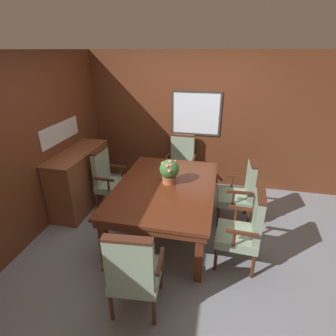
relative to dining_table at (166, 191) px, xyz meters
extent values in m
plane|color=gray|center=(0.06, -0.11, -0.65)|extent=(14.00, 14.00, 0.00)
cube|color=#5B2D19|center=(0.06, 1.65, 0.58)|extent=(7.20, 0.06, 2.45)
cube|color=white|center=(0.20, 1.61, 0.74)|extent=(0.83, 0.01, 0.73)
cube|color=#38332D|center=(0.20, 1.61, 1.12)|extent=(0.90, 0.02, 0.04)
cube|color=#38332D|center=(0.20, 1.61, 0.36)|extent=(0.90, 0.02, 0.04)
cube|color=#38332D|center=(-0.23, 1.61, 0.74)|extent=(0.04, 0.02, 0.73)
cube|color=#38332D|center=(0.64, 1.61, 0.74)|extent=(0.03, 0.02, 0.73)
cube|color=#5B2D19|center=(-1.80, -0.11, 0.58)|extent=(0.06, 7.20, 2.45)
cube|color=silver|center=(-1.76, 0.38, 0.63)|extent=(0.01, 0.97, 0.30)
cube|color=#562614|center=(-0.57, -0.84, -0.30)|extent=(0.09, 0.09, 0.69)
cube|color=#562614|center=(0.57, -0.84, -0.30)|extent=(0.09, 0.09, 0.69)
cube|color=#562614|center=(-0.57, 0.84, -0.30)|extent=(0.09, 0.09, 0.69)
cube|color=#562614|center=(0.57, 0.84, -0.30)|extent=(0.09, 0.09, 0.69)
cube|color=#562614|center=(0.00, 0.00, 0.00)|extent=(1.28, 1.84, 0.09)
cube|color=#562614|center=(0.00, 0.00, 0.06)|extent=(1.34, 1.90, 0.04)
cylinder|color=#472314|center=(0.74, 0.65, -0.48)|extent=(0.04, 0.04, 0.34)
cylinder|color=#472314|center=(0.75, 0.23, -0.48)|extent=(0.04, 0.04, 0.34)
cylinder|color=#472314|center=(1.17, 0.66, -0.48)|extent=(0.04, 0.04, 0.34)
cylinder|color=#472314|center=(1.18, 0.24, -0.48)|extent=(0.04, 0.04, 0.34)
cube|color=gray|center=(0.96, 0.45, -0.25)|extent=(0.50, 0.50, 0.11)
cube|color=gray|center=(1.16, 0.45, 0.07)|extent=(0.09, 0.44, 0.54)
cube|color=#472314|center=(1.16, 0.45, 0.36)|extent=(0.10, 0.44, 0.03)
cylinder|color=#472314|center=(0.92, 0.69, -0.11)|extent=(0.04, 0.04, 0.18)
cube|color=#472314|center=(0.99, 0.70, -0.01)|extent=(0.34, 0.05, 0.04)
cylinder|color=#472314|center=(0.93, 0.20, -0.11)|extent=(0.04, 0.04, 0.18)
cube|color=#472314|center=(1.01, 0.20, -0.01)|extent=(0.34, 0.05, 0.04)
cylinder|color=#472314|center=(0.17, -1.05, -0.48)|extent=(0.04, 0.04, 0.34)
cylinder|color=#472314|center=(-0.25, -1.08, -0.48)|extent=(0.04, 0.04, 0.34)
cylinder|color=#472314|center=(0.21, -1.47, -0.48)|extent=(0.04, 0.04, 0.34)
cylinder|color=#472314|center=(-0.21, -1.51, -0.48)|extent=(0.04, 0.04, 0.34)
cube|color=gray|center=(-0.02, -1.28, -0.25)|extent=(0.52, 0.53, 0.11)
cube|color=gray|center=(0.00, -1.48, 0.07)|extent=(0.45, 0.12, 0.54)
cube|color=#472314|center=(0.00, -1.48, 0.36)|extent=(0.45, 0.13, 0.03)
cylinder|color=#472314|center=(0.23, -1.22, -0.11)|extent=(0.04, 0.04, 0.18)
cube|color=#472314|center=(0.23, -1.29, -0.01)|extent=(0.07, 0.34, 0.04)
cylinder|color=#472314|center=(-0.27, -1.26, -0.11)|extent=(0.04, 0.04, 0.18)
cube|color=#472314|center=(-0.26, -1.34, -0.01)|extent=(0.07, 0.34, 0.04)
cylinder|color=#472314|center=(0.78, -0.23, -0.48)|extent=(0.04, 0.04, 0.34)
cylinder|color=#472314|center=(0.76, -0.65, -0.48)|extent=(0.04, 0.04, 0.34)
cylinder|color=#472314|center=(1.21, -0.26, -0.48)|extent=(0.04, 0.04, 0.34)
cylinder|color=#472314|center=(1.18, -0.68, -0.48)|extent=(0.04, 0.04, 0.34)
cube|color=gray|center=(0.98, -0.45, -0.25)|extent=(0.51, 0.51, 0.11)
cube|color=gray|center=(1.18, -0.47, 0.07)|extent=(0.11, 0.45, 0.54)
cube|color=#472314|center=(1.18, -0.47, 0.36)|extent=(0.11, 0.45, 0.03)
cylinder|color=#472314|center=(0.96, -0.20, -0.11)|extent=(0.04, 0.04, 0.18)
cube|color=#472314|center=(1.03, -0.21, -0.01)|extent=(0.34, 0.06, 0.04)
cylinder|color=#472314|center=(0.93, -0.70, -0.11)|extent=(0.04, 0.04, 0.18)
cube|color=#472314|center=(1.00, -0.71, -0.01)|extent=(0.34, 0.06, 0.04)
cylinder|color=#472314|center=(-0.23, 1.08, -0.48)|extent=(0.04, 0.04, 0.34)
cylinder|color=#472314|center=(0.19, 1.06, -0.48)|extent=(0.04, 0.04, 0.34)
cylinder|color=#472314|center=(-0.21, 1.50, -0.48)|extent=(0.04, 0.04, 0.34)
cylinder|color=#472314|center=(0.21, 1.49, -0.48)|extent=(0.04, 0.04, 0.34)
cube|color=gray|center=(-0.01, 1.28, -0.25)|extent=(0.50, 0.51, 0.11)
cube|color=gray|center=(-0.01, 1.48, 0.07)|extent=(0.44, 0.10, 0.54)
cube|color=#472314|center=(-0.01, 1.48, 0.36)|extent=(0.44, 0.11, 0.03)
cylinder|color=#472314|center=(-0.26, 1.25, -0.11)|extent=(0.04, 0.04, 0.18)
cube|color=#472314|center=(-0.26, 1.33, -0.01)|extent=(0.05, 0.34, 0.04)
cylinder|color=#472314|center=(0.23, 1.23, -0.11)|extent=(0.04, 0.04, 0.18)
cube|color=#472314|center=(0.24, 1.31, -0.01)|extent=(0.05, 0.34, 0.04)
cylinder|color=#472314|center=(-0.76, 0.21, -0.48)|extent=(0.04, 0.04, 0.34)
cylinder|color=#472314|center=(-0.75, 0.63, -0.48)|extent=(0.04, 0.04, 0.34)
cylinder|color=#472314|center=(-1.19, 0.22, -0.48)|extent=(0.04, 0.04, 0.34)
cylinder|color=#472314|center=(-1.17, 0.64, -0.48)|extent=(0.04, 0.04, 0.34)
cube|color=gray|center=(-0.97, 0.42, -0.25)|extent=(0.51, 0.50, 0.11)
cube|color=gray|center=(-1.17, 0.43, 0.07)|extent=(0.10, 0.44, 0.54)
cube|color=#472314|center=(-1.17, 0.43, 0.36)|extent=(0.11, 0.45, 0.03)
cylinder|color=#472314|center=(-0.94, 0.17, -0.11)|extent=(0.04, 0.04, 0.18)
cube|color=#472314|center=(-1.02, 0.18, -0.01)|extent=(0.34, 0.05, 0.04)
cylinder|color=#472314|center=(-0.92, 0.67, -0.11)|extent=(0.04, 0.04, 0.18)
cube|color=#472314|center=(-0.99, 0.68, -0.01)|extent=(0.34, 0.05, 0.04)
cylinder|color=#B2603D|center=(0.03, 0.09, 0.14)|extent=(0.19, 0.19, 0.11)
cylinder|color=#B2603D|center=(0.03, 0.09, 0.18)|extent=(0.20, 0.20, 0.02)
sphere|color=#387033|center=(0.03, 0.09, 0.30)|extent=(0.27, 0.27, 0.27)
sphere|color=#E27E6C|center=(0.07, 0.01, 0.40)|extent=(0.04, 0.04, 0.04)
sphere|color=#E7816C|center=(0.05, 0.06, 0.42)|extent=(0.05, 0.05, 0.05)
sphere|color=#EF8173|center=(0.06, -0.03, 0.33)|extent=(0.05, 0.05, 0.05)
sphere|color=#EB8477|center=(-0.06, 0.07, 0.39)|extent=(0.04, 0.04, 0.04)
sphere|color=#EC7B63|center=(0.03, 0.19, 0.38)|extent=(0.04, 0.04, 0.04)
sphere|color=#EB7D61|center=(-0.02, 0.20, 0.35)|extent=(0.05, 0.05, 0.05)
sphere|color=#F07F7A|center=(0.02, 0.21, 0.35)|extent=(0.04, 0.04, 0.04)
sphere|color=#E57D6E|center=(0.10, 0.14, 0.39)|extent=(0.05, 0.05, 0.05)
sphere|color=#E26D72|center=(0.03, -0.01, 0.39)|extent=(0.06, 0.06, 0.06)
cube|color=brown|center=(-1.54, 0.38, -0.17)|extent=(0.45, 1.29, 0.95)
cube|color=brown|center=(-1.54, 0.38, 0.31)|extent=(0.46, 1.31, 0.02)
sphere|color=#4C422D|center=(-1.30, 0.38, 0.09)|extent=(0.03, 0.03, 0.03)
sphere|color=#4C422D|center=(-1.30, 0.09, -0.27)|extent=(0.03, 0.03, 0.03)
sphere|color=#4C422D|center=(-1.30, 0.67, -0.27)|extent=(0.03, 0.03, 0.03)
camera|label=1|loc=(0.70, -3.11, 1.81)|focal=28.00mm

